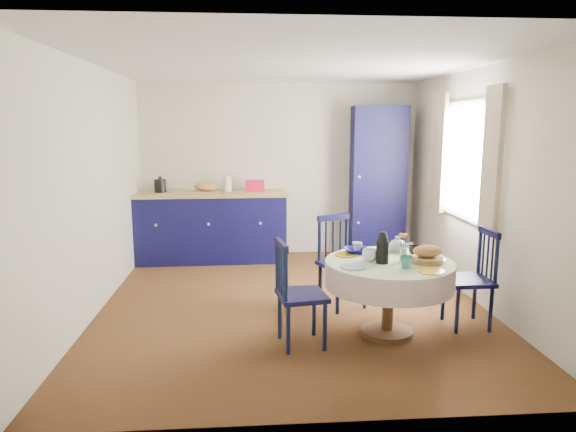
# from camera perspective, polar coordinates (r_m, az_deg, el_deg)

# --- Properties ---
(floor) EXTENTS (4.50, 4.50, 0.00)m
(floor) POSITION_cam_1_polar(r_m,az_deg,el_deg) (5.59, 0.44, -9.70)
(floor) COLOR black
(floor) RESTS_ON ground
(ceiling) EXTENTS (4.50, 4.50, 0.00)m
(ceiling) POSITION_cam_1_polar(r_m,az_deg,el_deg) (5.30, 0.48, 16.65)
(ceiling) COLOR white
(ceiling) RESTS_ON wall_back
(wall_back) EXTENTS (4.00, 0.02, 2.50)m
(wall_back) POSITION_cam_1_polar(r_m,az_deg,el_deg) (7.54, -0.97, 5.18)
(wall_back) COLOR beige
(wall_back) RESTS_ON floor
(wall_left) EXTENTS (0.02, 4.50, 2.50)m
(wall_left) POSITION_cam_1_polar(r_m,az_deg,el_deg) (5.51, -20.77, 2.72)
(wall_left) COLOR beige
(wall_left) RESTS_ON floor
(wall_right) EXTENTS (0.02, 4.50, 2.50)m
(wall_right) POSITION_cam_1_polar(r_m,az_deg,el_deg) (5.82, 20.51, 3.10)
(wall_right) COLOR beige
(wall_right) RESTS_ON floor
(window) EXTENTS (0.10, 1.74, 1.45)m
(window) POSITION_cam_1_polar(r_m,az_deg,el_deg) (6.05, 19.09, 6.03)
(window) COLOR white
(window) RESTS_ON wall_right
(kitchen_counter) EXTENTS (2.18, 0.71, 1.21)m
(kitchen_counter) POSITION_cam_1_polar(r_m,az_deg,el_deg) (7.30, -8.65, -1.06)
(kitchen_counter) COLOR black
(kitchen_counter) RESTS_ON floor
(pantry_cabinet) EXTENTS (0.79, 0.59, 2.16)m
(pantry_cabinet) POSITION_cam_1_polar(r_m,az_deg,el_deg) (7.52, 9.88, 3.71)
(pantry_cabinet) COLOR black
(pantry_cabinet) RESTS_ON floor
(dining_table) EXTENTS (1.15, 1.15, 0.97)m
(dining_table) POSITION_cam_1_polar(r_m,az_deg,el_deg) (4.73, 11.24, -6.30)
(dining_table) COLOR #533617
(dining_table) RESTS_ON floor
(chair_left) EXTENTS (0.46, 0.47, 0.93)m
(chair_left) POSITION_cam_1_polar(r_m,az_deg,el_deg) (4.45, 1.03, -8.54)
(chair_left) COLOR black
(chair_left) RESTS_ON floor
(chair_far) EXTENTS (0.56, 0.55, 0.96)m
(chair_far) POSITION_cam_1_polar(r_m,az_deg,el_deg) (5.44, 5.85, -4.98)
(chair_far) COLOR black
(chair_far) RESTS_ON floor
(chair_right) EXTENTS (0.40, 0.42, 0.94)m
(chair_right) POSITION_cam_1_polar(r_m,az_deg,el_deg) (5.17, 19.77, -6.46)
(chair_right) COLOR black
(chair_right) RESTS_ON floor
(mug_a) EXTENTS (0.14, 0.14, 0.11)m
(mug_a) POSITION_cam_1_polar(r_m,az_deg,el_deg) (4.65, 9.07, -4.31)
(mug_a) COLOR silver
(mug_a) RESTS_ON dining_table
(mug_b) EXTENTS (0.11, 0.11, 0.10)m
(mug_b) POSITION_cam_1_polar(r_m,az_deg,el_deg) (4.50, 13.02, -4.98)
(mug_b) COLOR teal
(mug_b) RESTS_ON dining_table
(mug_c) EXTENTS (0.11, 0.11, 0.09)m
(mug_c) POSITION_cam_1_polar(r_m,az_deg,el_deg) (4.96, 13.91, -3.70)
(mug_c) COLOR black
(mug_c) RESTS_ON dining_table
(mug_d) EXTENTS (0.10, 0.10, 0.09)m
(mug_d) POSITION_cam_1_polar(r_m,az_deg,el_deg) (4.98, 7.69, -3.42)
(mug_d) COLOR silver
(mug_d) RESTS_ON dining_table
(cobalt_bowl) EXTENTS (0.23, 0.23, 0.06)m
(cobalt_bowl) POSITION_cam_1_polar(r_m,az_deg,el_deg) (4.90, 7.58, -3.84)
(cobalt_bowl) COLOR navy
(cobalt_bowl) RESTS_ON dining_table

